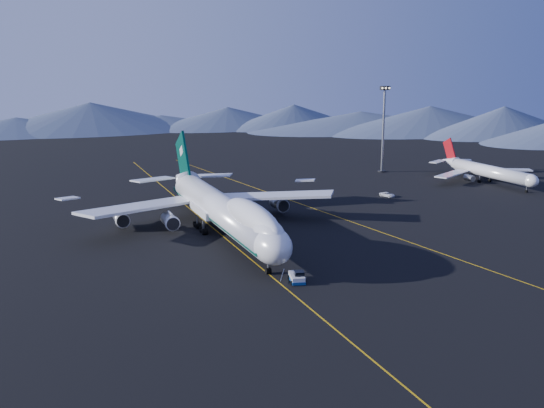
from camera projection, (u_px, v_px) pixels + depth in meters
name	position (u px, v px, depth m)	size (l,w,h in m)	color
ground	(222.00, 235.00, 129.24)	(500.00, 500.00, 0.00)	black
taxiway_line_main	(222.00, 235.00, 129.24)	(0.25, 220.00, 0.01)	#C6930B
taxiway_line_side	(326.00, 213.00, 149.34)	(0.25, 200.00, 0.01)	#C6930B
boeing_747	(221.00, 209.00, 127.98)	(59.62, 72.43, 19.37)	silver
pushback_tug	(297.00, 278.00, 101.38)	(3.42, 4.91, 1.95)	silver
second_jet	(486.00, 171.00, 187.81)	(37.34, 42.19, 12.01)	silver
service_van	(387.00, 195.00, 167.51)	(2.06, 4.46, 1.24)	white
floodlight_mast	(383.00, 129.00, 204.30)	(3.58, 2.68, 28.95)	black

